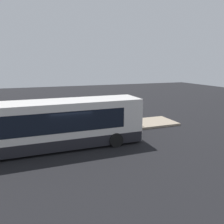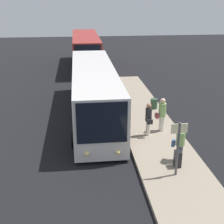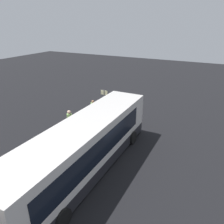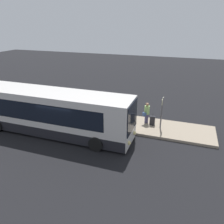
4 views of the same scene
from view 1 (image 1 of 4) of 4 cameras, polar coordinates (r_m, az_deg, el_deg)
name	(u,v)px [view 1 (image 1 of 4)]	position (r m, az deg, el deg)	size (l,w,h in m)	color
ground	(70,146)	(14.79, -10.89, -8.83)	(80.00, 80.00, 0.00)	black
platform	(63,132)	(17.65, -12.63, -5.05)	(20.00, 2.99, 0.19)	gray
bus_lead	(48,126)	(14.32, -16.30, -3.46)	(12.07, 2.77, 3.05)	silver
passenger_boarding	(84,115)	(18.14, -7.33, -0.79)	(0.43, 0.59, 1.84)	silver
passenger_waiting	(92,117)	(17.47, -5.16, -1.34)	(0.52, 0.35, 1.76)	silver
passenger_with_bags	(120,114)	(19.08, 2.14, -0.45)	(0.55, 0.65, 1.62)	#4C476B
suitcase	(126,119)	(19.20, 3.76, -1.95)	(0.37, 0.25, 0.95)	black
sign_post	(135,107)	(18.99, 5.91, 1.21)	(0.10, 0.66, 2.31)	#4C4C51
trash_bin	(40,126)	(18.30, -18.23, -3.39)	(0.44, 0.44, 0.65)	#2D4C33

